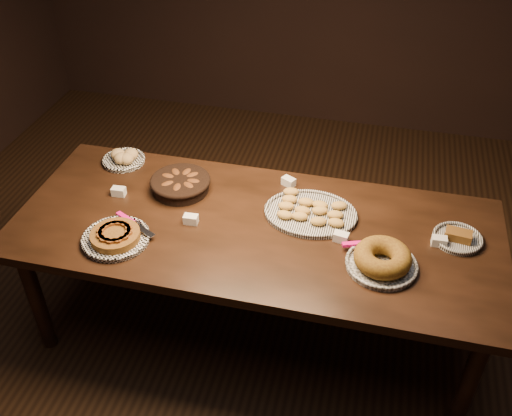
% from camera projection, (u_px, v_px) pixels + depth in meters
% --- Properties ---
extents(ground, '(5.00, 5.00, 0.00)m').
position_uv_depth(ground, '(255.00, 326.00, 3.26)').
color(ground, black).
rests_on(ground, ground).
extents(buffet_table, '(2.40, 1.00, 0.75)m').
position_uv_depth(buffet_table, '(255.00, 237.00, 2.85)').
color(buffet_table, black).
rests_on(buffet_table, ground).
extents(apple_tart_plate, '(0.34, 0.34, 0.06)m').
position_uv_depth(apple_tart_plate, '(116.00, 237.00, 2.70)').
color(apple_tart_plate, white).
rests_on(apple_tart_plate, buffet_table).
extents(madeleine_platter, '(0.47, 0.38, 0.05)m').
position_uv_depth(madeleine_platter, '(310.00, 212.00, 2.86)').
color(madeleine_platter, black).
rests_on(madeleine_platter, buffet_table).
extents(bundt_cake_plate, '(0.35, 0.34, 0.10)m').
position_uv_depth(bundt_cake_plate, '(382.00, 260.00, 2.55)').
color(bundt_cake_plate, black).
rests_on(bundt_cake_plate, buffet_table).
extents(croissant_basket, '(0.38, 0.38, 0.08)m').
position_uv_depth(croissant_basket, '(181.00, 183.00, 3.01)').
color(croissant_basket, black).
rests_on(croissant_basket, buffet_table).
extents(bread_roll_plate, '(0.24, 0.24, 0.08)m').
position_uv_depth(bread_roll_plate, '(124.00, 158.00, 3.23)').
color(bread_roll_plate, white).
rests_on(bread_roll_plate, buffet_table).
extents(loaf_plate, '(0.23, 0.23, 0.06)m').
position_uv_depth(loaf_plate, '(458.00, 238.00, 2.70)').
color(loaf_plate, black).
rests_on(loaf_plate, buffet_table).
extents(tent_cards, '(1.70, 0.49, 0.04)m').
position_uv_depth(tent_cards, '(272.00, 213.00, 2.85)').
color(tent_cards, white).
rests_on(tent_cards, buffet_table).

